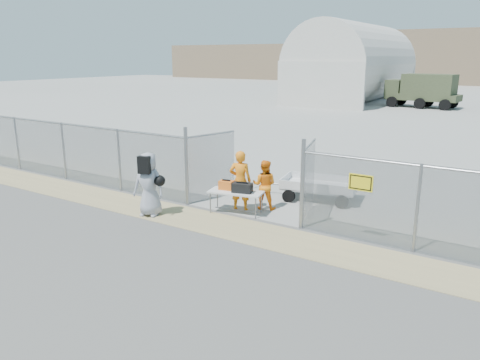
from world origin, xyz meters
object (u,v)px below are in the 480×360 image
Objects in this scene: folding_table at (236,202)px; utility_trailer at (320,188)px; security_worker_left at (240,181)px; security_worker_right at (264,185)px; visitor at (149,184)px.

folding_table is 0.52× the size of utility_trailer.
security_worker_right is at bearing -157.88° from security_worker_left.
utility_trailer is (1.62, 2.34, -0.56)m from security_worker_left.
visitor reaches higher than security_worker_left.
folding_table is at bearing -131.05° from utility_trailer.
security_worker_left is at bearing 86.95° from folding_table.
visitor reaches higher than security_worker_right.
folding_table is 1.06m from security_worker_right.
security_worker_left is at bearing -135.31° from utility_trailer.
utility_trailer is at bearing 47.52° from folding_table.
security_worker_left is 0.77m from security_worker_right.
security_worker_right is (0.51, 0.83, 0.43)m from folding_table.
folding_table is at bearing 79.57° from security_worker_left.
security_worker_left is at bearing 23.94° from security_worker_right.
security_worker_left is (-0.05, 0.33, 0.59)m from folding_table.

